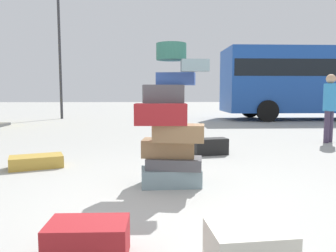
# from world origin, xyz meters

# --- Properties ---
(ground_plane) EXTENTS (80.00, 80.00, 0.00)m
(ground_plane) POSITION_xyz_m (0.00, 0.00, 0.00)
(ground_plane) COLOR #9E9E99
(suitcase_tower) EXTENTS (0.91, 0.69, 1.80)m
(suitcase_tower) POSITION_xyz_m (0.07, 0.52, 0.73)
(suitcase_tower) COLOR gray
(suitcase_tower) RESTS_ON ground
(suitcase_cream_foreground_near) EXTENTS (0.56, 0.46, 0.30)m
(suitcase_cream_foreground_near) POSITION_xyz_m (0.50, -1.53, 0.15)
(suitcase_cream_foreground_near) COLOR beige
(suitcase_cream_foreground_near) RESTS_ON ground
(suitcase_tan_foreground_far) EXTENTS (0.90, 0.70, 0.19)m
(suitcase_tan_foreground_far) POSITION_xyz_m (-2.02, 1.63, 0.10)
(suitcase_tan_foreground_far) COLOR #B28C33
(suitcase_tan_foreground_far) RESTS_ON ground
(suitcase_maroon_behind_tower) EXTENTS (0.58, 0.36, 0.27)m
(suitcase_maroon_behind_tower) POSITION_xyz_m (-0.61, -1.31, 0.13)
(suitcase_maroon_behind_tower) COLOR maroon
(suitcase_maroon_behind_tower) RESTS_ON ground
(suitcase_black_right_side) EXTENTS (0.69, 0.42, 0.32)m
(suitcase_black_right_side) POSITION_xyz_m (0.95, 2.61, 0.16)
(suitcase_black_right_side) COLOR black
(suitcase_black_right_side) RESTS_ON ground
(person_bearded_onlooker) EXTENTS (0.30, 0.30, 1.63)m
(person_bearded_onlooker) POSITION_xyz_m (4.05, 4.04, 0.97)
(person_bearded_onlooker) COLOR #3F334C
(person_bearded_onlooker) RESTS_ON ground
(parked_bus) EXTENTS (8.64, 2.76, 3.15)m
(parked_bus) POSITION_xyz_m (7.35, 10.95, 1.83)
(parked_bus) COLOR #1E4CA5
(parked_bus) RESTS_ON ground
(lamp_post) EXTENTS (0.36, 0.36, 6.26)m
(lamp_post) POSITION_xyz_m (-4.46, 11.78, 4.07)
(lamp_post) COLOR #333338
(lamp_post) RESTS_ON ground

